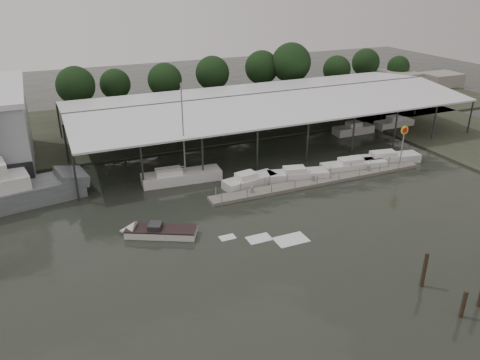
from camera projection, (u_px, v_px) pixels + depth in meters
name	position (u px, v px, depth m)	size (l,w,h in m)	color
ground	(238.00, 251.00, 42.04)	(200.00, 200.00, 0.00)	black
land_strip_far	(137.00, 125.00, 77.22)	(140.00, 30.00, 0.30)	#373C2D
covered_boat_shed	(268.00, 97.00, 69.30)	(58.24, 24.00, 6.96)	silver
floating_dock	(320.00, 181.00, 55.86)	(28.00, 2.00, 1.40)	slate
shell_fuel_sign	(403.00, 138.00, 58.76)	(1.10, 0.18, 5.55)	gray
distant_commercial_buildings	(407.00, 81.00, 100.47)	(22.00, 8.00, 4.00)	gray
grey_trawler	(2.00, 194.00, 49.29)	(17.82, 7.20, 8.84)	slate
white_sailboat	(180.00, 177.00, 55.94)	(9.64, 3.30, 12.03)	silver
speedboat_underway	(155.00, 232.00, 44.43)	(16.96, 9.68, 2.00)	silver
moored_cruiser_0	(249.00, 181.00, 54.94)	(6.89, 3.33, 1.70)	silver
moored_cruiser_1	(297.00, 175.00, 56.53)	(7.59, 3.82, 1.70)	silver
moored_cruiser_2	(353.00, 165.00, 59.31)	(8.67, 3.17, 1.70)	silver
moored_cruiser_3	(385.00, 159.00, 61.52)	(9.55, 3.71, 1.70)	silver
horizon_tree_line	(249.00, 71.00, 87.69)	(71.64, 11.00, 11.25)	black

